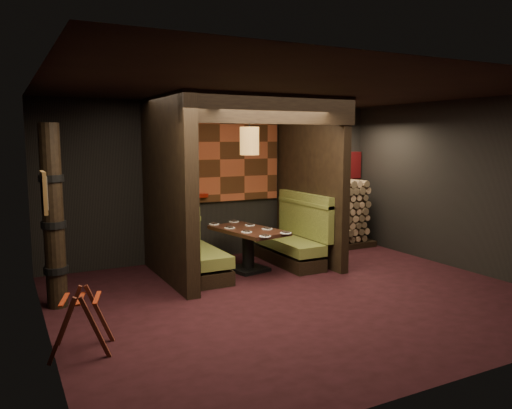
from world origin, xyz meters
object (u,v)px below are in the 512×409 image
at_px(booth_bench_right, 294,241).
at_px(firewood_stack, 333,215).
at_px(totem_column, 53,218).
at_px(booth_bench_left, 193,252).
at_px(luggage_rack, 82,319).
at_px(pendant_lamp, 249,141).
at_px(dining_table, 248,243).

distance_m(booth_bench_right, firewood_stack, 1.55).
bearing_deg(totem_column, firewood_stack, 13.19).
bearing_deg(firewood_stack, totem_column, -166.81).
distance_m(booth_bench_left, luggage_rack, 2.94).
relative_size(pendant_lamp, luggage_rack, 1.25).
bearing_deg(booth_bench_right, firewood_stack, 27.35).
bearing_deg(pendant_lamp, luggage_rack, -146.00).
bearing_deg(dining_table, luggage_rack, -145.34).
height_order(pendant_lamp, firewood_stack, pendant_lamp).
relative_size(booth_bench_right, totem_column, 0.67).
relative_size(dining_table, firewood_stack, 0.85).
xyz_separation_m(pendant_lamp, firewood_stack, (2.30, 0.85, -1.48)).
bearing_deg(firewood_stack, booth_bench_left, -167.83).
distance_m(luggage_rack, firewood_stack, 5.98).
height_order(booth_bench_right, pendant_lamp, pendant_lamp).
relative_size(booth_bench_right, luggage_rack, 2.19).
distance_m(booth_bench_left, pendant_lamp, 2.01).
bearing_deg(booth_bench_right, luggage_rack, -151.24).
xyz_separation_m(dining_table, luggage_rack, (-2.96, -2.04, -0.14)).
distance_m(dining_table, pendant_lamp, 1.68).
bearing_deg(luggage_rack, pendant_lamp, 34.00).
bearing_deg(booth_bench_right, booth_bench_left, 180.00).
bearing_deg(booth_bench_left, totem_column, -165.25).
height_order(pendant_lamp, luggage_rack, pendant_lamp).
distance_m(booth_bench_right, luggage_rack, 4.45).
bearing_deg(luggage_rack, totem_column, 92.88).
height_order(dining_table, firewood_stack, firewood_stack).
bearing_deg(totem_column, luggage_rack, -87.12).
bearing_deg(booth_bench_left, dining_table, -5.88).
distance_m(dining_table, luggage_rack, 3.60).
xyz_separation_m(booth_bench_left, pendant_lamp, (0.95, -0.15, 1.76)).
height_order(booth_bench_left, booth_bench_right, same).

